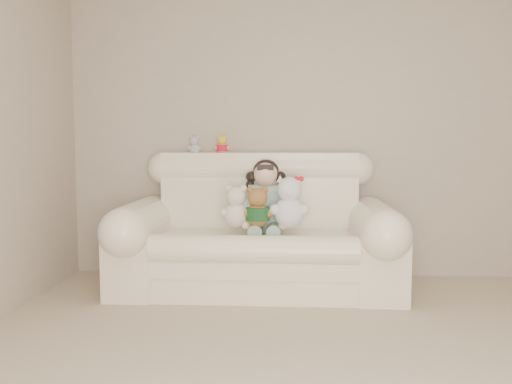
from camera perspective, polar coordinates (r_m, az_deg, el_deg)
The scene contains 8 objects.
wall_back at distance 4.48m, azimuth 9.13°, elevation 7.69°, with size 4.50×4.50×0.00m, color tan.
sofa at distance 4.00m, azimuth 0.09°, elevation -3.22°, with size 2.10×0.95×1.03m, color #F2DFC3, non-canonical shape.
seated_child at distance 4.05m, azimuth 1.04°, elevation -0.40°, with size 0.34×0.42×0.57m, color #2B6B4D, non-canonical shape.
brown_teddy at distance 3.83m, azimuth 0.18°, elevation -1.22°, with size 0.22×0.17×0.35m, color brown, non-canonical shape.
white_cat at distance 3.82m, azimuth 3.58°, elevation -0.50°, with size 0.28×0.22×0.44m, color silver, non-canonical shape.
cream_teddy at distance 3.85m, azimuth -2.15°, elevation -1.09°, with size 0.23×0.18×0.36m, color white, non-canonical shape.
yellow_mini_bear at distance 4.35m, azimuth -3.63°, elevation 5.23°, with size 0.12×0.09×0.19m, color gold, non-canonical shape.
grey_mini_plush at distance 4.38m, azimuth -6.58°, elevation 5.16°, with size 0.12×0.09×0.18m, color silver, non-canonical shape.
Camera 1 is at (-0.43, -1.96, 1.11)m, focal length 37.54 mm.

